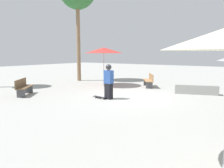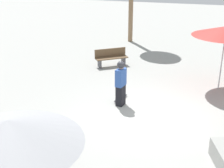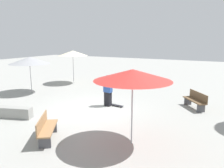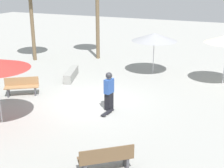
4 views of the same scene
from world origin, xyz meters
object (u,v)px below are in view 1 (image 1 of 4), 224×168
(skateboard, at_px, (100,97))
(bench_far, at_px, (149,80))
(shade_umbrella_red, at_px, (104,50))
(skater_main, at_px, (109,80))
(concrete_ledge, at_px, (196,90))
(bench_near, at_px, (24,87))

(skateboard, height_order, bench_far, bench_far)
(bench_far, relative_size, shade_umbrella_red, 0.61)
(bench_far, bearing_deg, skater_main, 147.21)
(concrete_ledge, xyz_separation_m, shade_umbrella_red, (-5.90, -0.35, 2.11))
(concrete_ledge, bearing_deg, skater_main, -130.10)
(skateboard, relative_size, concrete_ledge, 0.37)
(skateboard, bearing_deg, skater_main, -157.24)
(skater_main, bearing_deg, bench_near, 32.44)
(skater_main, xyz_separation_m, concrete_ledge, (3.10, 3.68, -0.65))
(bench_near, bearing_deg, shade_umbrella_red, 126.48)
(concrete_ledge, height_order, shade_umbrella_red, shade_umbrella_red)
(skateboard, xyz_separation_m, bench_near, (-3.72, -1.63, 0.37))
(concrete_ledge, relative_size, bench_near, 1.44)
(skater_main, bearing_deg, concrete_ledge, -120.48)
(bench_near, bearing_deg, skater_main, 74.35)
(skateboard, bearing_deg, bench_far, -87.98)
(skater_main, height_order, skateboard, skater_main)
(concrete_ledge, distance_m, bench_near, 9.08)
(bench_far, distance_m, shade_umbrella_red, 3.56)
(bench_near, xyz_separation_m, shade_umbrella_red, (1.37, 5.09, 1.93))
(concrete_ledge, bearing_deg, skateboard, -132.92)
(skateboard, distance_m, bench_far, 4.70)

